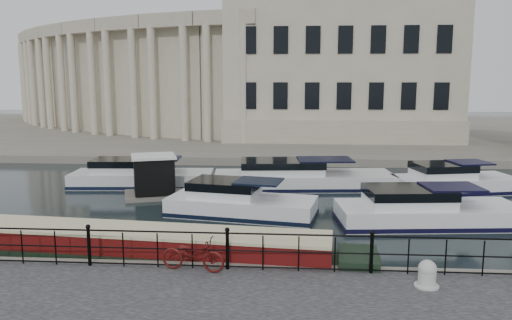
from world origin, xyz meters
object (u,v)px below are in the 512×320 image
(bicycle, at_px, (193,254))
(harbour_hut, at_px, (154,178))
(mooring_bollard, at_px, (427,274))
(narrowboat, at_px, (148,254))

(bicycle, relative_size, harbour_hut, 0.52)
(bicycle, xyz_separation_m, harbour_hut, (-4.21, 11.14, -0.08))
(mooring_bollard, relative_size, harbour_hut, 0.20)
(mooring_bollard, distance_m, narrowboat, 8.39)
(bicycle, bearing_deg, harbour_hut, 30.13)
(bicycle, bearing_deg, mooring_bollard, -86.33)
(mooring_bollard, bearing_deg, bicycle, 174.25)
(mooring_bollard, bearing_deg, harbour_hut, 131.62)
(bicycle, xyz_separation_m, mooring_bollard, (6.24, -0.63, -0.15))
(mooring_bollard, xyz_separation_m, harbour_hut, (-10.46, 11.77, 0.07))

